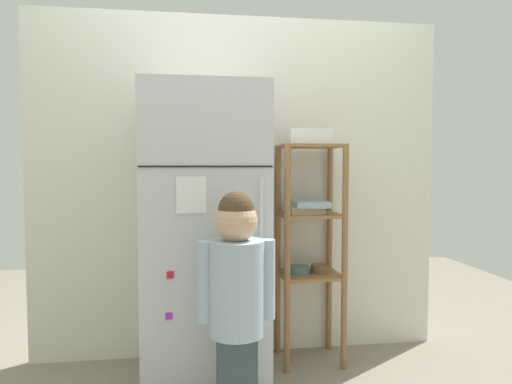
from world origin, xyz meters
name	(u,v)px	position (x,y,z in m)	size (l,w,h in m)	color
ground_plane	(247,377)	(0.00, 0.00, 0.00)	(6.00, 6.00, 0.00)	gray
kitchen_wall_back	(240,187)	(0.00, 0.36, 1.07)	(2.58, 0.03, 2.13)	silver
refrigerator	(205,235)	(-0.23, 0.02, 0.82)	(0.66, 0.66, 1.63)	silver
child_standing	(236,287)	(-0.11, -0.50, 0.66)	(0.35, 0.26, 1.09)	#38474E
pantry_shelf_unit	(309,233)	(0.41, 0.17, 0.79)	(0.38, 0.33, 1.33)	olive
fruit_bin	(309,138)	(0.40, 0.15, 1.37)	(0.25, 0.19, 0.09)	white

